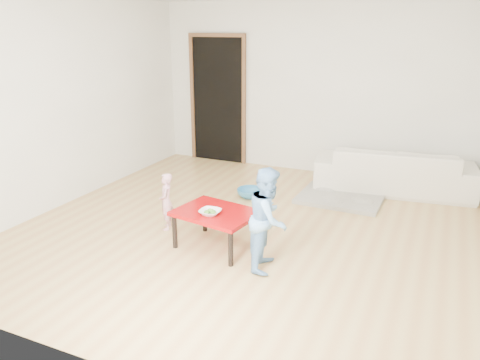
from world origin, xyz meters
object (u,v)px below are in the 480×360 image
Objects in this scene: sofa at (394,169)px; child_pink at (166,202)px; child_blue at (269,219)px; basin at (250,193)px; red_table at (217,229)px; bowl at (210,212)px.

child_pink is at bearing 40.96° from sofa.
child_blue is 1.99m from basin.
bowl reaches higher than red_table.
sofa is 2.04m from basin.
bowl reaches higher than basin.
red_table is 2.22× the size of basin.
child_pink is 1.80× the size of basin.
bowl is at bearing 40.91° from child_pink.
child_pink is at bearing 165.28° from red_table.
sofa is at bearing 61.62° from bowl.
red_table is 1.23× the size of child_pink.
sofa is 9.94× the size of bowl.
child_pink reaches higher than sofa.
child_blue is at bearing 48.89° from child_pink.
sofa is 2.99m from red_table.
red_table is 0.81× the size of child_blue.
child_pink is (-0.72, 0.30, -0.10)m from bowl.
sofa is 2.13× the size of child_blue.
child_blue is (1.37, -0.37, 0.17)m from child_pink.
red_table is at bearing 66.46° from child_blue.
red_table reaches higher than basin.
bowl is at bearing 76.24° from child_blue.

